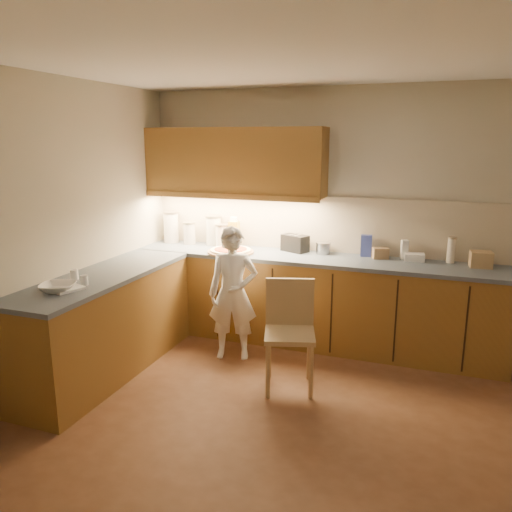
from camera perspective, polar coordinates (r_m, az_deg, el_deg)
name	(u,v)px	position (r m, az deg, el deg)	size (l,w,h in m)	color
room	(309,203)	(3.24, 6.03, 6.02)	(4.54, 4.50, 2.62)	#57331E
l_counter	(246,307)	(4.96, -1.15, -5.85)	(3.77, 2.62, 0.92)	brown
backsplash	(319,224)	(5.30, 7.26, 3.66)	(3.75, 0.02, 0.58)	#C3B497
upper_cabinets	(234,162)	(5.36, -2.52, 10.72)	(1.95, 0.36, 0.73)	brown
pizza_on_board	(231,251)	(5.21, -2.90, 0.58)	(0.48, 0.48, 0.20)	tan
child	(233,294)	(4.78, -2.64, -4.31)	(0.47, 0.31, 1.29)	white
wooden_chair	(290,326)	(4.28, 3.86, -7.99)	(0.52, 0.52, 0.92)	tan
mixing_bowl	(58,287)	(4.18, -21.71, -3.36)	(0.27, 0.27, 0.07)	white
canister_a	(171,227)	(5.81, -9.68, 3.31)	(0.18, 0.18, 0.36)	white
canister_b	(190,233)	(5.69, -7.61, 2.63)	(0.14, 0.14, 0.25)	silver
canister_c	(214,230)	(5.61, -4.86, 2.97)	(0.18, 0.18, 0.33)	white
canister_d	(222,235)	(5.52, -3.88, 2.38)	(0.15, 0.15, 0.25)	white
oil_jug	(234,233)	(5.49, -2.53, 2.61)	(0.12, 0.09, 0.33)	#B19723
toaster	(295,243)	(5.28, 4.48, 1.47)	(0.32, 0.26, 0.18)	black
steel_pot	(323,248)	(5.21, 7.68, 0.91)	(0.16, 0.16, 0.12)	#A2A2A6
blue_box	(366,246)	(5.17, 12.49, 1.16)	(0.11, 0.08, 0.22)	#3545A1
card_box_a	(380,253)	(5.11, 14.04, 0.32)	(0.15, 0.11, 0.11)	#9C7B54
white_bottle	(404,250)	(5.14, 16.60, 0.70)	(0.06, 0.06, 0.19)	white
flat_pack	(414,257)	(5.11, 17.66, -0.12)	(0.19, 0.13, 0.07)	white
tall_jar	(451,250)	(5.12, 21.43, 0.67)	(0.08, 0.08, 0.25)	white
card_box_b	(481,259)	(5.06, 24.32, -0.36)	(0.19, 0.15, 0.15)	tan
dough_cloth	(63,288)	(4.25, -21.19, -3.39)	(0.29, 0.23, 0.02)	white
spice_jar_a	(74,275)	(4.48, -20.06, -2.03)	(0.07, 0.07, 0.09)	white
spice_jar_b	(84,280)	(4.29, -19.05, -2.64)	(0.06, 0.06, 0.08)	silver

